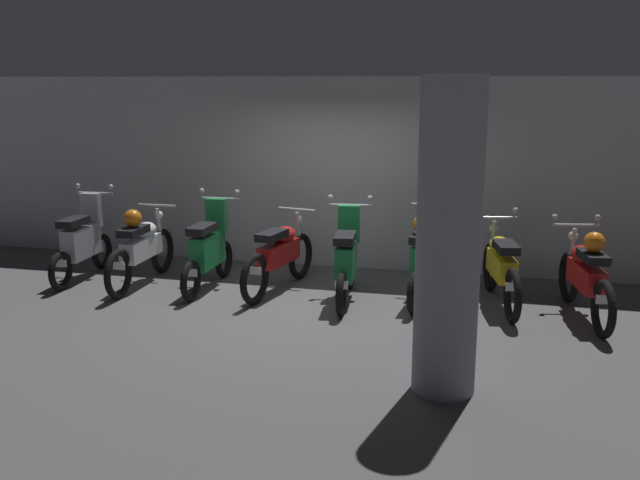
{
  "coord_description": "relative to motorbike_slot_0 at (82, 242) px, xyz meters",
  "views": [
    {
      "loc": [
        2.16,
        -8.16,
        2.76
      ],
      "look_at": [
        0.11,
        0.47,
        0.75
      ],
      "focal_mm": 39.78,
      "sensor_mm": 36.0,
      "label": 1
    }
  ],
  "objects": [
    {
      "name": "ground_plane",
      "position": [
        3.35,
        -0.54,
        -0.53
      ],
      "size": [
        80.0,
        80.0,
        0.0
      ],
      "primitive_type": "plane",
      "color": "#4C4C4F"
    },
    {
      "name": "back_wall",
      "position": [
        3.35,
        1.61,
        0.88
      ],
      "size": [
        16.0,
        0.3,
        2.81
      ],
      "primitive_type": "cube",
      "color": "#ADADB2",
      "rests_on": "ground"
    },
    {
      "name": "motorbike_slot_0",
      "position": [
        0.0,
        0.0,
        0.0
      ],
      "size": [
        0.59,
        1.68,
        1.29
      ],
      "color": "black",
      "rests_on": "ground"
    },
    {
      "name": "motorbike_slot_1",
      "position": [
        0.96,
        -0.1,
        -0.0
      ],
      "size": [
        0.56,
        1.95,
        1.08
      ],
      "color": "black",
      "rests_on": "ground"
    },
    {
      "name": "motorbike_slot_2",
      "position": [
        1.92,
        -0.04,
        0.0
      ],
      "size": [
        0.59,
        1.68,
        1.29
      ],
      "color": "black",
      "rests_on": "ground"
    },
    {
      "name": "motorbike_slot_3",
      "position": [
        2.88,
        0.08,
        -0.04
      ],
      "size": [
        0.62,
        1.93,
        1.03
      ],
      "color": "black",
      "rests_on": "ground"
    },
    {
      "name": "motorbike_slot_4",
      "position": [
        3.83,
        -0.14,
        0.0
      ],
      "size": [
        0.59,
        1.68,
        1.29
      ],
      "color": "black",
      "rests_on": "ground"
    },
    {
      "name": "motorbike_slot_5",
      "position": [
        4.79,
        0.1,
        0.04
      ],
      "size": [
        0.56,
        1.68,
        1.18
      ],
      "color": "black",
      "rests_on": "ground"
    },
    {
      "name": "motorbike_slot_6",
      "position": [
        5.74,
        0.09,
        -0.04
      ],
      "size": [
        0.63,
        1.93,
        1.15
      ],
      "color": "black",
      "rests_on": "ground"
    },
    {
      "name": "motorbike_slot_7",
      "position": [
        6.7,
        -0.19,
        0.0
      ],
      "size": [
        0.61,
        1.93,
        1.15
      ],
      "color": "black",
      "rests_on": "ground"
    },
    {
      "name": "support_pillar",
      "position": [
        5.21,
        -2.6,
        0.88
      ],
      "size": [
        0.57,
        0.57,
        2.81
      ],
      "primitive_type": "cylinder",
      "color": "gray",
      "rests_on": "ground"
    }
  ]
}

